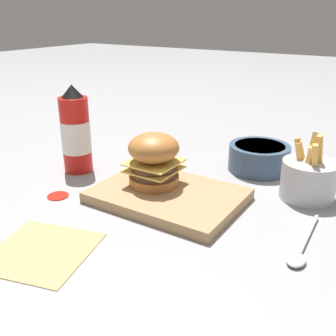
# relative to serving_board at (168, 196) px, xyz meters

# --- Properties ---
(ground_plane) EXTENTS (6.00, 6.00, 0.00)m
(ground_plane) POSITION_rel_serving_board_xyz_m (-0.02, 0.01, -0.01)
(ground_plane) COLOR gray
(serving_board) EXTENTS (0.29, 0.21, 0.02)m
(serving_board) POSITION_rel_serving_board_xyz_m (0.00, 0.00, 0.00)
(serving_board) COLOR #A37A51
(serving_board) RESTS_ON ground_plane
(burger) EXTENTS (0.11, 0.11, 0.11)m
(burger) POSITION_rel_serving_board_xyz_m (-0.04, 0.01, 0.07)
(burger) COLOR #AD6B33
(burger) RESTS_ON serving_board
(ketchup_bottle) EXTENTS (0.07, 0.07, 0.21)m
(ketchup_bottle) POSITION_rel_serving_board_xyz_m (-0.27, 0.02, 0.08)
(ketchup_bottle) COLOR red
(ketchup_bottle) RESTS_ON ground_plane
(fries_basket) EXTENTS (0.11, 0.11, 0.14)m
(fries_basket) POSITION_rel_serving_board_xyz_m (0.24, 0.17, 0.03)
(fries_basket) COLOR #B7B7BC
(fries_basket) RESTS_ON ground_plane
(side_bowl) EXTENTS (0.15, 0.15, 0.06)m
(side_bowl) POSITION_rel_serving_board_xyz_m (0.10, 0.26, 0.02)
(side_bowl) COLOR #384C66
(side_bowl) RESTS_ON ground_plane
(spoon) EXTENTS (0.03, 0.18, 0.01)m
(spoon) POSITION_rel_serving_board_xyz_m (0.28, -0.05, -0.01)
(spoon) COLOR silver
(spoon) RESTS_ON ground_plane
(ketchup_puddle) EXTENTS (0.04, 0.04, 0.00)m
(ketchup_puddle) POSITION_rel_serving_board_xyz_m (-0.21, -0.11, -0.01)
(ketchup_puddle) COLOR #B21E14
(ketchup_puddle) RESTS_ON ground_plane
(parchment_square) EXTENTS (0.19, 0.19, 0.00)m
(parchment_square) POSITION_rel_serving_board_xyz_m (-0.07, -0.26, -0.01)
(parchment_square) COLOR tan
(parchment_square) RESTS_ON ground_plane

